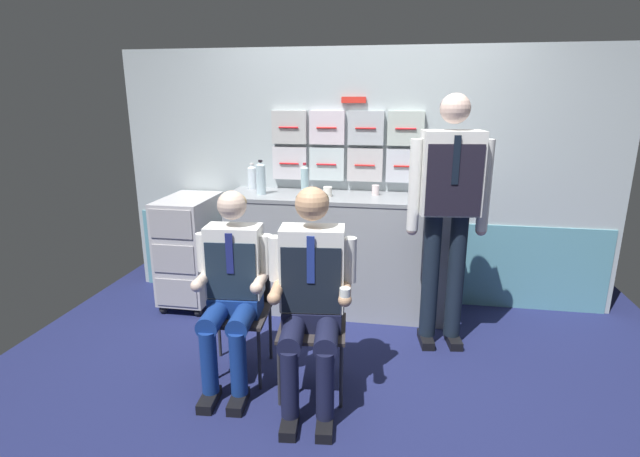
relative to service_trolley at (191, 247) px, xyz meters
name	(u,v)px	position (x,y,z in m)	size (l,w,h in m)	color
ground	(340,383)	(1.44, -1.00, -0.52)	(4.80, 4.80, 0.04)	#1B214D
galley_bulkhead	(361,182)	(1.43, 0.37, 0.55)	(4.20, 0.14, 2.15)	#ACB8BD
galley_counter	(337,253)	(1.26, 0.09, -0.01)	(1.83, 0.53, 0.98)	#969A9F
service_trolley	(191,247)	(0.00, 0.00, 0.00)	(0.40, 0.65, 0.94)	black
folding_chair_left	(240,295)	(0.76, -0.91, 0.00)	(0.43, 0.43, 0.82)	#2D2D33
crew_member_left	(232,282)	(0.77, -1.07, 0.16)	(0.48, 0.61, 1.21)	black
folding_chair_center	(314,308)	(1.27, -1.01, 0.00)	(0.44, 0.44, 0.82)	#2D2D33
crew_member_center	(311,288)	(1.29, -1.17, 0.20)	(0.51, 0.66, 1.27)	black
crew_member_standing	(449,199)	(2.09, -0.37, 0.58)	(0.55, 0.31, 1.78)	black
water_bottle_clear	(261,178)	(0.64, 0.04, 0.62)	(0.08, 0.08, 0.28)	silver
water_bottle_tall	(305,181)	(1.02, -0.02, 0.61)	(0.06, 0.06, 0.27)	silver
sparkling_bottle_green	(441,180)	(2.08, 0.20, 0.61)	(0.07, 0.07, 0.27)	silver
water_bottle_short	(252,177)	(0.49, 0.26, 0.59)	(0.08, 0.08, 0.22)	silver
paper_cup_tan	(328,191)	(1.19, 0.05, 0.52)	(0.07, 0.07, 0.08)	white
coffee_cup_white	(375,190)	(1.56, 0.16, 0.53)	(0.06, 0.06, 0.08)	silver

